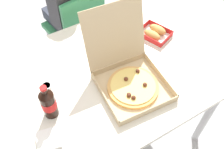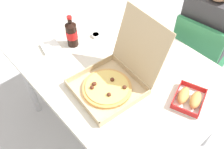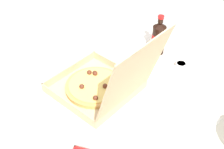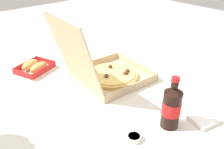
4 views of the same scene
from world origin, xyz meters
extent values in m
cube|color=silver|center=(0.00, 0.00, 0.71)|extent=(1.29, 0.95, 0.03)
cylinder|color=#B7B7BC|center=(0.57, -0.40, 0.35)|extent=(0.05, 0.05, 0.69)
cube|color=tan|center=(0.09, -0.17, 0.72)|extent=(0.38, 0.38, 0.01)
cube|color=tan|center=(0.08, -0.34, 0.75)|extent=(0.35, 0.03, 0.04)
cube|color=tan|center=(-0.08, -0.16, 0.75)|extent=(0.03, 0.35, 0.04)
cube|color=tan|center=(0.26, -0.18, 0.75)|extent=(0.03, 0.35, 0.04)
cube|color=tan|center=(0.10, 0.00, 0.75)|extent=(0.35, 0.03, 0.04)
cube|color=tan|center=(0.11, 0.05, 0.94)|extent=(0.36, 0.13, 0.34)
cylinder|color=tan|center=(0.09, -0.17, 0.74)|extent=(0.28, 0.28, 0.02)
cylinder|color=#EAC666|center=(0.09, -0.17, 0.75)|extent=(0.25, 0.25, 0.01)
sphere|color=#562819|center=(0.17, -0.11, 0.76)|extent=(0.02, 0.02, 0.02)
sphere|color=#562819|center=(0.14, -0.20, 0.76)|extent=(0.02, 0.02, 0.02)
sphere|color=#562819|center=(0.05, -0.24, 0.76)|extent=(0.02, 0.02, 0.02)
sphere|color=#562819|center=(0.03, -0.22, 0.76)|extent=(0.02, 0.02, 0.02)
sphere|color=#562819|center=(0.08, -0.12, 0.76)|extent=(0.02, 0.02, 0.02)
sphere|color=#562819|center=(0.03, -0.21, 0.76)|extent=(0.02, 0.02, 0.02)
cube|color=white|center=(0.45, 0.11, 0.72)|extent=(0.21, 0.23, 0.00)
cube|color=red|center=(0.48, 0.02, 0.74)|extent=(0.14, 0.06, 0.03)
cube|color=red|center=(0.41, 0.20, 0.74)|extent=(0.14, 0.06, 0.03)
cube|color=red|center=(0.38, 0.08, 0.74)|extent=(0.07, 0.18, 0.03)
cube|color=red|center=(0.52, 0.14, 0.74)|extent=(0.07, 0.18, 0.03)
ellipsoid|color=tan|center=(0.42, 0.10, 0.75)|extent=(0.09, 0.13, 0.05)
ellipsoid|color=tan|center=(0.48, 0.12, 0.75)|extent=(0.09, 0.13, 0.05)
cylinder|color=black|center=(-0.35, -0.09, 0.80)|extent=(0.07, 0.07, 0.16)
cone|color=black|center=(-0.35, -0.09, 0.89)|extent=(0.07, 0.07, 0.02)
cylinder|color=black|center=(-0.35, -0.09, 0.92)|extent=(0.03, 0.03, 0.02)
cylinder|color=red|center=(-0.35, -0.09, 0.94)|extent=(0.03, 0.03, 0.01)
cylinder|color=red|center=(-0.35, -0.09, 0.81)|extent=(0.07, 0.07, 0.06)
cube|color=white|center=(0.01, 0.30, 0.72)|extent=(0.22, 0.17, 0.00)
cube|color=white|center=(-0.42, -0.22, 0.73)|extent=(0.13, 0.13, 0.02)
cylinder|color=white|center=(-0.31, 0.08, 0.73)|extent=(0.06, 0.06, 0.02)
cylinder|color=#DBBC66|center=(-0.31, 0.08, 0.74)|extent=(0.05, 0.05, 0.01)
camera|label=1|loc=(-0.43, -0.81, 1.86)|focal=40.97mm
camera|label=2|loc=(0.75, -0.73, 1.84)|focal=39.72mm
camera|label=3|loc=(0.85, 0.50, 1.65)|focal=46.40mm
camera|label=4|loc=(-0.75, 0.57, 1.37)|focal=37.70mm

